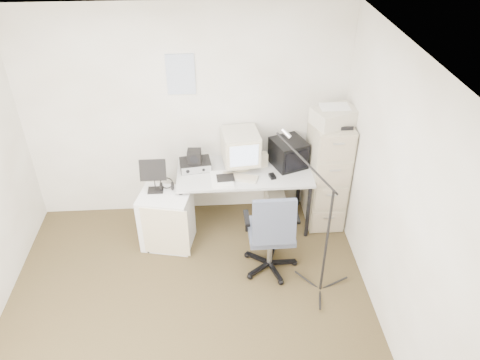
{
  "coord_description": "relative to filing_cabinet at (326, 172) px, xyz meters",
  "views": [
    {
      "loc": [
        0.29,
        -2.93,
        3.59
      ],
      "look_at": [
        0.55,
        0.95,
        0.95
      ],
      "focal_mm": 35.0,
      "sensor_mm": 36.0,
      "label": 1
    }
  ],
  "objects": [
    {
      "name": "mouse",
      "position": [
        -0.65,
        -0.18,
        0.1
      ],
      "size": [
        0.08,
        0.11,
        0.03
      ],
      "primitive_type": "cube",
      "rotation": [
        0.0,
        0.0,
        0.24
      ],
      "color": "black",
      "rests_on": "desk"
    },
    {
      "name": "office_chair",
      "position": [
        -0.74,
        -0.81,
        -0.14
      ],
      "size": [
        0.6,
        0.6,
        1.03
      ],
      "primitive_type": "cube",
      "rotation": [
        0.0,
        0.0,
        0.01
      ],
      "color": "#454B5B",
      "rests_on": "floor"
    },
    {
      "name": "music_stand",
      "position": [
        -1.92,
        -0.25,
        0.21
      ],
      "size": [
        0.3,
        0.22,
        0.4
      ],
      "primitive_type": "cube",
      "rotation": [
        0.0,
        0.0,
        0.27
      ],
      "color": "black",
      "rests_on": "side_cart"
    },
    {
      "name": "crt_monitor",
      "position": [
        -0.98,
        0.07,
        0.3
      ],
      "size": [
        0.43,
        0.45,
        0.43
      ],
      "primitive_type": "cube",
      "rotation": [
        0.0,
        0.0,
        0.11
      ],
      "color": "beige",
      "rests_on": "desk"
    },
    {
      "name": "wall_back",
      "position": [
        -1.58,
        0.32,
        0.6
      ],
      "size": [
        3.6,
        0.02,
        2.5
      ],
      "primitive_type": "cube",
      "color": "white",
      "rests_on": "ground"
    },
    {
      "name": "wall_right",
      "position": [
        0.22,
        -1.48,
        0.6
      ],
      "size": [
        0.02,
        3.6,
        2.5
      ],
      "primitive_type": "cube",
      "color": "white",
      "rests_on": "ground"
    },
    {
      "name": "desk_speaker",
      "position": [
        -0.73,
        0.06,
        0.16
      ],
      "size": [
        0.11,
        0.11,
        0.17
      ],
      "primitive_type": "cube",
      "rotation": [
        0.0,
        0.0,
        0.27
      ],
      "color": "beige",
      "rests_on": "desk"
    },
    {
      "name": "wall_calendar",
      "position": [
        -1.6,
        0.31,
        1.1
      ],
      "size": [
        0.3,
        0.02,
        0.44
      ],
      "primitive_type": "cube",
      "color": "white",
      "rests_on": "wall_back"
    },
    {
      "name": "printer",
      "position": [
        0.0,
        -0.06,
        0.74
      ],
      "size": [
        0.53,
        0.45,
        0.17
      ],
      "primitive_type": "cube",
      "rotation": [
        0.0,
        0.0,
        0.36
      ],
      "color": "beige",
      "rests_on": "filing_cabinet"
    },
    {
      "name": "side_cart",
      "position": [
        -1.83,
        -0.34,
        -0.32
      ],
      "size": [
        0.61,
        0.53,
        0.66
      ],
      "primitive_type": "cube",
      "rotation": [
        0.0,
        0.0,
        -0.21
      ],
      "color": "white",
      "rests_on": "floor"
    },
    {
      "name": "radio_speaker",
      "position": [
        -1.5,
        0.04,
        0.25
      ],
      "size": [
        0.16,
        0.15,
        0.15
      ],
      "primitive_type": "cube",
      "rotation": [
        0.0,
        0.0,
        -0.07
      ],
      "color": "black",
      "rests_on": "radio_receiver"
    },
    {
      "name": "desk",
      "position": [
        -0.95,
        -0.03,
        -0.29
      ],
      "size": [
        1.5,
        0.7,
        0.73
      ],
      "primitive_type": "cube",
      "color": "beige",
      "rests_on": "floor"
    },
    {
      "name": "mic_stand",
      "position": [
        -0.25,
        -1.16,
        0.15
      ],
      "size": [
        0.03,
        0.03,
        1.61
      ],
      "primitive_type": "cylinder",
      "rotation": [
        0.0,
        0.0,
        2.4
      ],
      "color": "black",
      "rests_on": "floor"
    },
    {
      "name": "papers",
      "position": [
        -1.21,
        -0.19,
        0.09
      ],
      "size": [
        0.26,
        0.34,
        0.02
      ],
      "primitive_type": "cube",
      "rotation": [
        0.0,
        0.0,
        0.07
      ],
      "color": "white",
      "rests_on": "desk"
    },
    {
      "name": "radio_receiver",
      "position": [
        -1.5,
        0.06,
        0.13
      ],
      "size": [
        0.37,
        0.28,
        0.1
      ],
      "primitive_type": "cube",
      "rotation": [
        0.0,
        0.0,
        0.13
      ],
      "color": "black",
      "rests_on": "desk"
    },
    {
      "name": "floor",
      "position": [
        -1.58,
        -1.48,
        -0.66
      ],
      "size": [
        3.6,
        3.6,
        0.01
      ],
      "primitive_type": "cube",
      "color": "#3E321D",
      "rests_on": "ground"
    },
    {
      "name": "filing_cabinet",
      "position": [
        0.0,
        0.0,
        0.0
      ],
      "size": [
        0.4,
        0.6,
        1.3
      ],
      "primitive_type": "cube",
      "color": "#C0B59C",
      "rests_on": "floor"
    },
    {
      "name": "headphones",
      "position": [
        -1.8,
        -0.23,
        0.06
      ],
      "size": [
        0.17,
        0.17,
        0.03
      ],
      "primitive_type": "torus",
      "rotation": [
        0.0,
        0.0,
        -0.09
      ],
      "color": "black",
      "rests_on": "side_cart"
    },
    {
      "name": "ceiling",
      "position": [
        -1.58,
        -1.48,
        1.85
      ],
      "size": [
        3.6,
        3.6,
        0.01
      ],
      "primitive_type": "cube",
      "color": "white",
      "rests_on": "ground"
    },
    {
      "name": "crt_tv",
      "position": [
        -0.44,
        0.07,
        0.23
      ],
      "size": [
        0.44,
        0.46,
        0.31
      ],
      "primitive_type": "cube",
      "rotation": [
        0.0,
        0.0,
        0.36
      ],
      "color": "black",
      "rests_on": "desk"
    },
    {
      "name": "pc_tower",
      "position": [
        -0.57,
        0.07,
        -0.45
      ],
      "size": [
        0.2,
        0.44,
        0.4
      ],
      "primitive_type": "cube",
      "rotation": [
        0.0,
        0.0,
        0.03
      ],
      "color": "beige",
      "rests_on": "floor"
    },
    {
      "name": "keyboard",
      "position": [
        -1.01,
        -0.17,
        0.09
      ],
      "size": [
        0.42,
        0.25,
        0.02
      ],
      "primitive_type": "cube",
      "rotation": [
        0.0,
        0.0,
        -0.29
      ],
      "color": "beige",
      "rests_on": "desk"
    }
  ]
}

